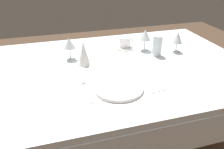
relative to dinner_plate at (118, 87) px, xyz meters
name	(u,v)px	position (x,y,z in m)	size (l,w,h in m)	color
dining_table	(107,78)	(0.01, 0.26, -0.09)	(1.80, 1.11, 0.74)	white
dinner_plate	(118,87)	(0.00, 0.00, 0.00)	(0.26, 0.26, 0.02)	white
fork_outer	(87,90)	(-0.16, 0.03, -0.01)	(0.03, 0.22, 0.00)	beige
spoon_soup	(144,80)	(0.16, 0.04, -0.01)	(0.03, 0.22, 0.01)	beige
spoon_dessert	(148,79)	(0.19, 0.05, -0.01)	(0.03, 0.22, 0.01)	beige
spoon_tea	(154,78)	(0.22, 0.05, -0.01)	(0.03, 0.21, 0.01)	beige
saucer_left	(125,47)	(0.21, 0.52, 0.00)	(0.14, 0.14, 0.01)	white
coffee_cup_left	(125,42)	(0.21, 0.52, 0.04)	(0.11, 0.08, 0.07)	white
wine_glass_centre	(69,44)	(-0.19, 0.43, 0.10)	(0.07, 0.07, 0.15)	silver
wine_glass_left	(177,38)	(0.54, 0.35, 0.09)	(0.07, 0.07, 0.14)	silver
wine_glass_right	(145,36)	(0.33, 0.44, 0.10)	(0.08, 0.08, 0.15)	silver
drink_tumbler	(157,47)	(0.38, 0.34, 0.05)	(0.06, 0.06, 0.14)	silver
napkin_folded	(84,53)	(-0.12, 0.33, 0.07)	(0.08, 0.08, 0.16)	white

